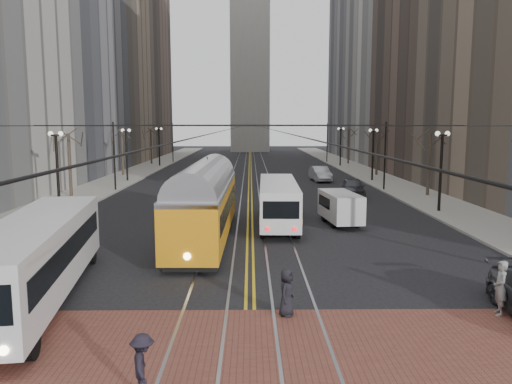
{
  "coord_description": "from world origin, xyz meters",
  "views": [
    {
      "loc": [
        0.02,
        -17.49,
        6.36
      ],
      "look_at": [
        0.3,
        7.21,
        3.0
      ],
      "focal_mm": 35.0,
      "sensor_mm": 36.0,
      "label": 1
    }
  ],
  "objects_px": {
    "rear_bus": "(278,203)",
    "cargo_van": "(340,209)",
    "pedestrian_b": "(500,288)",
    "transit_bus": "(36,261)",
    "sedan_grey": "(353,188)",
    "streetcar": "(205,209)",
    "pedestrian_a": "(286,292)",
    "sedan_silver": "(320,174)",
    "pedestrian_d": "(143,366)"
  },
  "relations": [
    {
      "from": "streetcar",
      "to": "pedestrian_a",
      "type": "bearing_deg",
      "value": -70.9
    },
    {
      "from": "pedestrian_a",
      "to": "pedestrian_b",
      "type": "distance_m",
      "value": 7.17
    },
    {
      "from": "sedan_silver",
      "to": "rear_bus",
      "type": "bearing_deg",
      "value": -109.16
    },
    {
      "from": "transit_bus",
      "to": "streetcar",
      "type": "distance_m",
      "value": 11.16
    },
    {
      "from": "sedan_silver",
      "to": "pedestrian_d",
      "type": "xyz_separation_m",
      "value": [
        -10.4,
        -44.79,
        -0.04
      ]
    },
    {
      "from": "transit_bus",
      "to": "cargo_van",
      "type": "xyz_separation_m",
      "value": [
        13.43,
        13.79,
        -0.47
      ]
    },
    {
      "from": "transit_bus",
      "to": "sedan_silver",
      "type": "relative_size",
      "value": 2.39
    },
    {
      "from": "streetcar",
      "to": "sedan_silver",
      "type": "height_order",
      "value": "streetcar"
    },
    {
      "from": "cargo_van",
      "to": "streetcar",
      "type": "bearing_deg",
      "value": -161.26
    },
    {
      "from": "sedan_grey",
      "to": "sedan_silver",
      "type": "xyz_separation_m",
      "value": [
        -1.16,
        12.3,
        -0.0
      ]
    },
    {
      "from": "transit_bus",
      "to": "pedestrian_d",
      "type": "distance_m",
      "value": 8.34
    },
    {
      "from": "transit_bus",
      "to": "streetcar",
      "type": "bearing_deg",
      "value": 54.4
    },
    {
      "from": "transit_bus",
      "to": "cargo_van",
      "type": "relative_size",
      "value": 2.57
    },
    {
      "from": "cargo_van",
      "to": "pedestrian_b",
      "type": "distance_m",
      "value": 15.52
    },
    {
      "from": "transit_bus",
      "to": "sedan_grey",
      "type": "relative_size",
      "value": 2.47
    },
    {
      "from": "transit_bus",
      "to": "pedestrian_d",
      "type": "bearing_deg",
      "value": -59.45
    },
    {
      "from": "transit_bus",
      "to": "sedan_silver",
      "type": "bearing_deg",
      "value": 59.9
    },
    {
      "from": "rear_bus",
      "to": "pedestrian_a",
      "type": "bearing_deg",
      "value": -90.61
    },
    {
      "from": "streetcar",
      "to": "cargo_van",
      "type": "height_order",
      "value": "streetcar"
    },
    {
      "from": "pedestrian_d",
      "to": "pedestrian_b",
      "type": "bearing_deg",
      "value": -79.37
    },
    {
      "from": "cargo_van",
      "to": "sedan_silver",
      "type": "distance_m",
      "value": 24.6
    },
    {
      "from": "streetcar",
      "to": "pedestrian_d",
      "type": "relative_size",
      "value": 9.25
    },
    {
      "from": "rear_bus",
      "to": "sedan_grey",
      "type": "distance_m",
      "value": 14.1
    },
    {
      "from": "sedan_grey",
      "to": "pedestrian_b",
      "type": "height_order",
      "value": "pedestrian_b"
    },
    {
      "from": "rear_bus",
      "to": "pedestrian_b",
      "type": "relative_size",
      "value": 5.68
    },
    {
      "from": "rear_bus",
      "to": "pedestrian_d",
      "type": "relative_size",
      "value": 6.82
    },
    {
      "from": "rear_bus",
      "to": "cargo_van",
      "type": "bearing_deg",
      "value": -0.34
    },
    {
      "from": "sedan_grey",
      "to": "streetcar",
      "type": "bearing_deg",
      "value": -118.72
    },
    {
      "from": "streetcar",
      "to": "pedestrian_a",
      "type": "height_order",
      "value": "streetcar"
    },
    {
      "from": "pedestrian_a",
      "to": "cargo_van",
      "type": "bearing_deg",
      "value": 6.09
    },
    {
      "from": "sedan_silver",
      "to": "pedestrian_b",
      "type": "bearing_deg",
      "value": -94.41
    },
    {
      "from": "sedan_grey",
      "to": "pedestrian_a",
      "type": "relative_size",
      "value": 3.02
    },
    {
      "from": "sedan_grey",
      "to": "pedestrian_d",
      "type": "relative_size",
      "value": 3.14
    },
    {
      "from": "rear_bus",
      "to": "pedestrian_a",
      "type": "distance_m",
      "value": 15.44
    },
    {
      "from": "transit_bus",
      "to": "pedestrian_b",
      "type": "bearing_deg",
      "value": -13.31
    },
    {
      "from": "cargo_van",
      "to": "sedan_silver",
      "type": "xyz_separation_m",
      "value": [
        2.15,
        24.5,
        -0.2
      ]
    },
    {
      "from": "sedan_grey",
      "to": "sedan_silver",
      "type": "relative_size",
      "value": 0.97
    },
    {
      "from": "streetcar",
      "to": "pedestrian_a",
      "type": "xyz_separation_m",
      "value": [
        3.72,
        -11.38,
        -0.86
      ]
    },
    {
      "from": "streetcar",
      "to": "rear_bus",
      "type": "relative_size",
      "value": 1.36
    },
    {
      "from": "sedan_silver",
      "to": "pedestrian_d",
      "type": "distance_m",
      "value": 45.98
    },
    {
      "from": "cargo_van",
      "to": "sedan_grey",
      "type": "relative_size",
      "value": 0.96
    },
    {
      "from": "rear_bus",
      "to": "pedestrian_b",
      "type": "bearing_deg",
      "value": -65.34
    },
    {
      "from": "sedan_silver",
      "to": "pedestrian_d",
      "type": "bearing_deg",
      "value": -108.18
    },
    {
      "from": "sedan_grey",
      "to": "cargo_van",
      "type": "bearing_deg",
      "value": -98.22
    },
    {
      "from": "streetcar",
      "to": "cargo_van",
      "type": "bearing_deg",
      "value": 26.34
    },
    {
      "from": "pedestrian_a",
      "to": "transit_bus",
      "type": "bearing_deg",
      "value": 103.03
    },
    {
      "from": "pedestrian_d",
      "to": "sedan_grey",
      "type": "bearing_deg",
      "value": -33.63
    },
    {
      "from": "transit_bus",
      "to": "sedan_grey",
      "type": "distance_m",
      "value": 30.93
    },
    {
      "from": "pedestrian_b",
      "to": "cargo_van",
      "type": "bearing_deg",
      "value": -158.23
    },
    {
      "from": "streetcar",
      "to": "pedestrian_a",
      "type": "relative_size",
      "value": 8.88
    }
  ]
}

